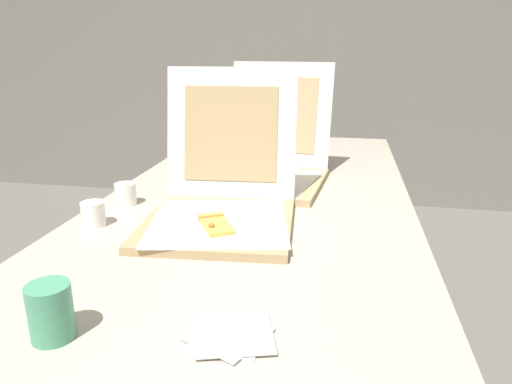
{
  "coord_description": "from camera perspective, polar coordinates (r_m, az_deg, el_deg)",
  "views": [
    {
      "loc": [
        0.25,
        -0.85,
        1.22
      ],
      "look_at": [
        0.02,
        0.41,
        0.81
      ],
      "focal_mm": 32.93,
      "sensor_mm": 36.0,
      "label": 1
    }
  ],
  "objects": [
    {
      "name": "pizza_box_front",
      "position": [
        1.28,
        -4.26,
        -1.2
      ],
      "size": [
        0.42,
        0.5,
        0.4
      ],
      "rotation": [
        0.0,
        0.0,
        0.07
      ],
      "color": "tan",
      "rests_on": "table"
    },
    {
      "name": "cup_white_far",
      "position": [
        1.89,
        -4.61,
        4.28
      ],
      "size": [
        0.06,
        0.06,
        0.07
      ],
      "primitive_type": "cylinder",
      "color": "white",
      "rests_on": "table"
    },
    {
      "name": "table",
      "position": [
        1.53,
        0.32,
        -2.07
      ],
      "size": [
        0.95,
        2.06,
        0.75
      ],
      "color": "#BCB29E",
      "rests_on": "ground"
    },
    {
      "name": "wall_back",
      "position": [
        3.7,
        6.94,
        18.79
      ],
      "size": [
        10.0,
        0.1,
        2.6
      ],
      "primitive_type": "cube",
      "color": "gray",
      "rests_on": "ground"
    },
    {
      "name": "cup_printed_front",
      "position": [
        0.86,
        -23.67,
        -13.18
      ],
      "size": [
        0.07,
        0.07,
        0.1
      ],
      "primitive_type": "cylinder",
      "color": "#4C9E75",
      "rests_on": "table"
    },
    {
      "name": "napkin_pile",
      "position": [
        0.82,
        -3.05,
        -16.78
      ],
      "size": [
        0.17,
        0.16,
        0.01
      ],
      "color": "white",
      "rests_on": "table"
    },
    {
      "name": "pizza_box_middle",
      "position": [
        1.66,
        1.41,
        3.3
      ],
      "size": [
        0.43,
        0.51,
        0.4
      ],
      "rotation": [
        0.0,
        0.0,
        -0.1
      ],
      "color": "tan",
      "rests_on": "table"
    },
    {
      "name": "cup_white_near_center",
      "position": [
        1.47,
        -15.56,
        -0.23
      ],
      "size": [
        0.06,
        0.06,
        0.07
      ],
      "primitive_type": "cylinder",
      "color": "white",
      "rests_on": "table"
    },
    {
      "name": "cup_white_near_left",
      "position": [
        1.33,
        -19.15,
        -2.53
      ],
      "size": [
        0.06,
        0.06,
        0.07
      ],
      "primitive_type": "cylinder",
      "color": "white",
      "rests_on": "table"
    }
  ]
}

